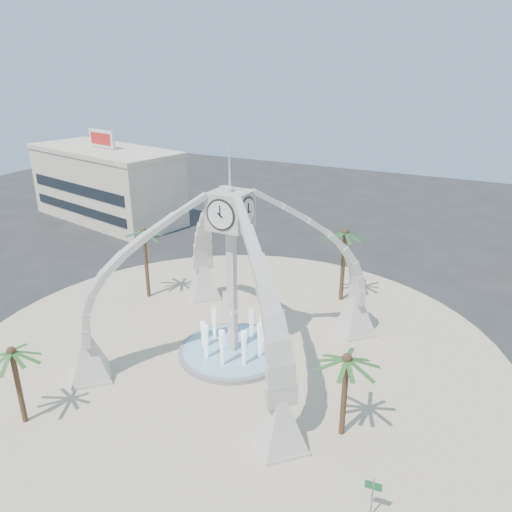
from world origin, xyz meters
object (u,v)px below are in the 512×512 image
at_px(palm_west, 143,232).
at_px(palm_north, 345,233).
at_px(fountain, 233,350).
at_px(palm_east, 347,360).
at_px(palm_south, 11,352).
at_px(clock_tower, 232,273).
at_px(street_sign, 373,490).

relative_size(palm_west, palm_north, 0.98).
bearing_deg(palm_west, fountain, -22.40).
height_order(palm_east, palm_west, palm_west).
relative_size(palm_east, palm_south, 1.04).
height_order(clock_tower, palm_south, clock_tower).
xyz_separation_m(palm_north, street_sign, (8.58, -21.61, -4.73)).
bearing_deg(clock_tower, palm_west, 157.60).
distance_m(clock_tower, palm_west, 12.60).
bearing_deg(street_sign, fountain, 138.56).
distance_m(palm_east, street_sign, 6.64).
xyz_separation_m(clock_tower, palm_south, (-7.40, -12.21, -1.62)).
bearing_deg(fountain, palm_north, 70.90).
relative_size(palm_east, palm_west, 0.82).
relative_size(clock_tower, palm_east, 3.09).
relative_size(palm_west, palm_south, 1.27).
height_order(fountain, palm_north, palm_north).
bearing_deg(street_sign, palm_east, 116.50).
distance_m(palm_east, palm_south, 18.85).
relative_size(clock_tower, palm_west, 2.53).
height_order(palm_east, street_sign, palm_east).
distance_m(clock_tower, palm_north, 12.96).
relative_size(clock_tower, palm_south, 3.23).
relative_size(fountain, street_sign, 3.42).
height_order(palm_south, street_sign, palm_south).
bearing_deg(palm_east, clock_tower, 155.32).
bearing_deg(palm_north, palm_east, -71.63).
xyz_separation_m(palm_west, street_sign, (24.47, -14.16, -4.62)).
bearing_deg(palm_south, palm_west, 104.04).
height_order(palm_west, palm_north, palm_north).
bearing_deg(palm_south, clock_tower, 58.79).
bearing_deg(clock_tower, palm_north, 70.91).
bearing_deg(street_sign, palm_west, 144.64).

